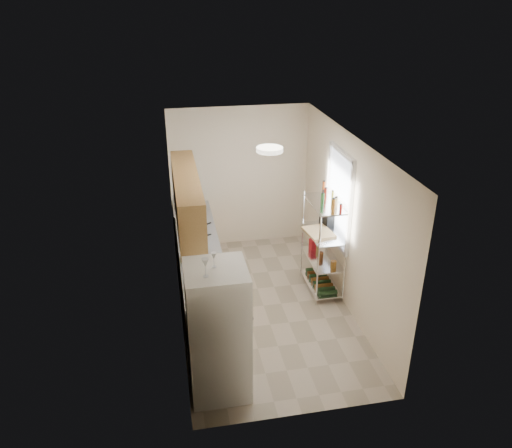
{
  "coord_description": "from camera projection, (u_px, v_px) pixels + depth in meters",
  "views": [
    {
      "loc": [
        -1.31,
        -6.25,
        4.41
      ],
      "look_at": [
        -0.07,
        0.25,
        1.28
      ],
      "focal_mm": 35.0,
      "sensor_mm": 36.0,
      "label": 1
    }
  ],
  "objects": [
    {
      "name": "cutting_board",
      "position": [
        319.0,
        232.0,
        7.65
      ],
      "size": [
        0.44,
        0.54,
        0.03
      ],
      "primitive_type": "cube",
      "rotation": [
        0.0,
        0.0,
        0.15
      ],
      "color": "tan",
      "rests_on": "bakers_rack"
    },
    {
      "name": "wine_glass_a",
      "position": [
        214.0,
        260.0,
        5.37
      ],
      "size": [
        0.06,
        0.06,
        0.17
      ],
      "primitive_type": null,
      "color": "silver",
      "rests_on": "refrigerator"
    },
    {
      "name": "espresso_machine",
      "position": [
        328.0,
        217.0,
        7.86
      ],
      "size": [
        0.21,
        0.27,
        0.28
      ],
      "primitive_type": "cube",
      "rotation": [
        0.0,
        0.0,
        0.25
      ],
      "color": "black",
      "rests_on": "bakers_rack"
    },
    {
      "name": "storage_bag",
      "position": [
        313.0,
        244.0,
        8.1
      ],
      "size": [
        0.11,
        0.15,
        0.16
      ],
      "primitive_type": "cube",
      "rotation": [
        0.0,
        0.0,
        0.04
      ],
      "color": "#AF151D",
      "rests_on": "bakers_rack"
    },
    {
      "name": "range_hood",
      "position": [
        189.0,
        205.0,
        7.69
      ],
      "size": [
        0.5,
        0.6,
        0.12
      ],
      "primitive_type": "cube",
      "color": "#B7BABC",
      "rests_on": "room"
    },
    {
      "name": "frying_pan_small",
      "position": [
        197.0,
        228.0,
        8.0
      ],
      "size": [
        0.34,
        0.34,
        0.05
      ],
      "primitive_type": "cylinder",
      "rotation": [
        0.0,
        0.0,
        0.61
      ],
      "color": "black",
      "rests_on": "counter_run"
    },
    {
      "name": "counter_run",
      "position": [
        200.0,
        272.0,
        7.7
      ],
      "size": [
        0.63,
        3.51,
        0.9
      ],
      "color": "tan",
      "rests_on": "ground"
    },
    {
      "name": "bakers_rack",
      "position": [
        324.0,
        227.0,
        7.62
      ],
      "size": [
        0.45,
        0.9,
        1.73
      ],
      "color": "silver",
      "rests_on": "ground"
    },
    {
      "name": "window",
      "position": [
        339.0,
        198.0,
        7.51
      ],
      "size": [
        0.06,
        1.0,
        1.46
      ],
      "primitive_type": "cube",
      "color": "white",
      "rests_on": "room"
    },
    {
      "name": "frying_pan_large",
      "position": [
        193.0,
        238.0,
        7.69
      ],
      "size": [
        0.33,
        0.33,
        0.05
      ],
      "primitive_type": "cylinder",
      "rotation": [
        0.0,
        0.0,
        0.28
      ],
      "color": "black",
      "rests_on": "counter_run"
    },
    {
      "name": "upper_cabinets",
      "position": [
        187.0,
        199.0,
        6.79
      ],
      "size": [
        0.33,
        2.2,
        0.72
      ],
      "primitive_type": "cube",
      "color": "tan",
      "rests_on": "room"
    },
    {
      "name": "wine_glass_b",
      "position": [
        205.0,
        268.0,
        5.19
      ],
      "size": [
        0.08,
        0.08,
        0.21
      ],
      "primitive_type": null,
      "color": "silver",
      "rests_on": "refrigerator"
    },
    {
      "name": "rice_cooker",
      "position": [
        195.0,
        252.0,
        7.1
      ],
      "size": [
        0.26,
        0.26,
        0.21
      ],
      "primitive_type": "cylinder",
      "color": "white",
      "rests_on": "counter_run"
    },
    {
      "name": "refrigerator",
      "position": [
        218.0,
        332.0,
        5.73
      ],
      "size": [
        0.69,
        0.69,
        1.67
      ],
      "primitive_type": "cube",
      "color": "silver",
      "rests_on": "ground"
    },
    {
      "name": "ceiling_dome",
      "position": [
        270.0,
        149.0,
        6.29
      ],
      "size": [
        0.34,
        0.34,
        0.05
      ],
      "primitive_type": "cylinder",
      "color": "white",
      "rests_on": "room"
    },
    {
      "name": "room",
      "position": [
        264.0,
        230.0,
        7.1
      ],
      "size": [
        2.52,
        4.42,
        2.62
      ],
      "color": "#B1A28F",
      "rests_on": "ground"
    }
  ]
}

